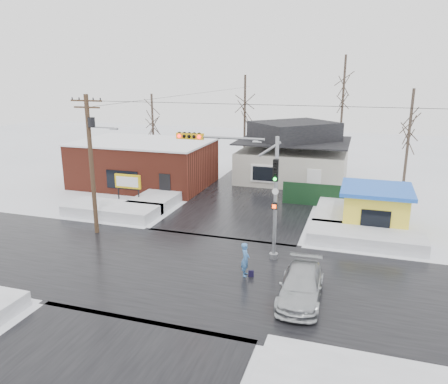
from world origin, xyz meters
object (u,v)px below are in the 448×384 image
(traffic_signal, at_px, (248,179))
(marquee_sign, at_px, (128,182))
(kiosk, at_px, (375,208))
(car, at_px, (301,286))
(pedestrian, at_px, (245,260))
(utility_pole, at_px, (92,157))

(traffic_signal, height_order, marquee_sign, traffic_signal)
(traffic_signal, relative_size, marquee_sign, 2.75)
(kiosk, relative_size, car, 0.97)
(traffic_signal, height_order, pedestrian, traffic_signal)
(traffic_signal, xyz_separation_m, car, (3.71, -4.20, -3.85))
(utility_pole, height_order, marquee_sign, utility_pole)
(marquee_sign, xyz_separation_m, kiosk, (18.50, 0.50, -0.46))
(utility_pole, distance_m, kiosk, 18.95)
(utility_pole, bearing_deg, kiosk, 20.44)
(traffic_signal, distance_m, car, 6.80)
(traffic_signal, xyz_separation_m, utility_pole, (-10.36, 0.53, 0.57))
(utility_pole, relative_size, kiosk, 1.96)
(traffic_signal, height_order, car, traffic_signal)
(kiosk, height_order, car, kiosk)
(car, bearing_deg, pedestrian, 150.62)
(pedestrian, bearing_deg, kiosk, -44.71)
(utility_pole, relative_size, pedestrian, 4.97)
(marquee_sign, distance_m, car, 18.60)
(utility_pole, bearing_deg, car, -18.60)
(pedestrian, bearing_deg, car, -128.14)
(utility_pole, height_order, car, utility_pole)
(utility_pole, xyz_separation_m, pedestrian, (10.95, -3.12, -4.21))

